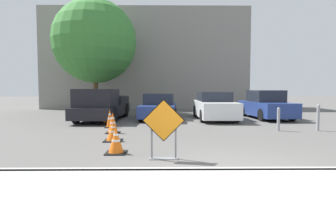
{
  "coord_description": "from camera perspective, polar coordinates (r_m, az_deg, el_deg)",
  "views": [
    {
      "loc": [
        -1.4,
        -4.7,
        1.58
      ],
      "look_at": [
        -1.24,
        9.95,
        0.73
      ],
      "focal_mm": 28.0,
      "sensor_mm": 36.0,
      "label": 1
    }
  ],
  "objects": [
    {
      "name": "bollard_second",
      "position": [
        11.63,
        29.87,
        -2.25
      ],
      "size": [
        0.12,
        0.12,
        1.02
      ],
      "color": "gray",
      "rests_on": "ground_plane"
    },
    {
      "name": "traffic_cone_third",
      "position": [
        9.79,
        -11.94,
        -3.86
      ],
      "size": [
        0.48,
        0.48,
        0.75
      ],
      "color": "black",
      "rests_on": "ground_plane"
    },
    {
      "name": "traffic_cone_nearest",
      "position": [
        6.69,
        -11.26,
        -7.69
      ],
      "size": [
        0.5,
        0.5,
        0.64
      ],
      "color": "black",
      "rests_on": "ground_plane"
    },
    {
      "name": "traffic_cone_fourth",
      "position": [
        11.23,
        -12.55,
        -2.94
      ],
      "size": [
        0.39,
        0.39,
        0.76
      ],
      "color": "black",
      "rests_on": "ground_plane"
    },
    {
      "name": "parked_car_second",
      "position": [
        14.23,
        10.0,
        -0.33
      ],
      "size": [
        1.88,
        4.37,
        1.47
      ],
      "rotation": [
        0.0,
        0.0,
        3.15
      ],
      "color": "white",
      "rests_on": "ground_plane"
    },
    {
      "name": "traffic_cone_second",
      "position": [
        8.29,
        -11.88,
        -5.75
      ],
      "size": [
        0.54,
        0.54,
        0.59
      ],
      "color": "black",
      "rests_on": "ground_plane"
    },
    {
      "name": "ground_plane",
      "position": [
        14.85,
        4.78,
        -2.79
      ],
      "size": [
        96.0,
        96.0,
        0.0
      ],
      "primitive_type": "plane",
      "color": "#565451"
    },
    {
      "name": "pickup_truck",
      "position": [
        14.02,
        -14.23,
        -0.25
      ],
      "size": [
        2.14,
        5.3,
        1.62
      ],
      "rotation": [
        0.0,
        0.0,
        3.11
      ],
      "color": "black",
      "rests_on": "ground_plane"
    },
    {
      "name": "building_facade_backdrop",
      "position": [
        23.96,
        -4.67,
        9.49
      ],
      "size": [
        17.13,
        5.0,
        8.31
      ],
      "color": "gray",
      "rests_on": "ground_plane"
    },
    {
      "name": "street_tree_behind_lot",
      "position": [
        18.83,
        -15.62,
        13.18
      ],
      "size": [
        5.6,
        5.6,
        7.64
      ],
      "color": "#513823",
      "rests_on": "ground_plane"
    },
    {
      "name": "parked_car_third",
      "position": [
        15.45,
        20.53,
        -0.13
      ],
      "size": [
        1.98,
        4.13,
        1.55
      ],
      "rotation": [
        0.0,
        0.0,
        3.21
      ],
      "color": "navy",
      "rests_on": "ground_plane"
    },
    {
      "name": "bollard_nearest",
      "position": [
        10.94,
        22.91,
        -2.71
      ],
      "size": [
        0.12,
        0.12,
        0.91
      ],
      "color": "gray",
      "rests_on": "ground_plane"
    },
    {
      "name": "road_closed_sign",
      "position": [
        5.91,
        -0.95,
        -4.7
      ],
      "size": [
        0.96,
        0.2,
        1.37
      ],
      "color": "black",
      "rests_on": "ground_plane"
    },
    {
      "name": "curb_lip",
      "position": [
        5.13,
        15.7,
        -13.91
      ],
      "size": [
        29.99,
        0.2,
        0.14
      ],
      "color": "#999993",
      "rests_on": "ground_plane"
    },
    {
      "name": "sidewalk_strip",
      "position": [
        4.09,
        20.52,
        -18.53
      ],
      "size": [
        29.99,
        2.32,
        0.14
      ],
      "color": "#999993",
      "rests_on": "ground_plane"
    },
    {
      "name": "traffic_cone_fifth",
      "position": [
        12.73,
        -13.34,
        -2.55
      ],
      "size": [
        0.43,
        0.43,
        0.61
      ],
      "color": "black",
      "rests_on": "ground_plane"
    },
    {
      "name": "parked_car_nearest",
      "position": [
        14.42,
        -1.94,
        -0.43
      ],
      "size": [
        2.04,
        4.42,
        1.37
      ],
      "rotation": [
        0.0,
        0.0,
        3.08
      ],
      "color": "navy",
      "rests_on": "ground_plane"
    }
  ]
}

